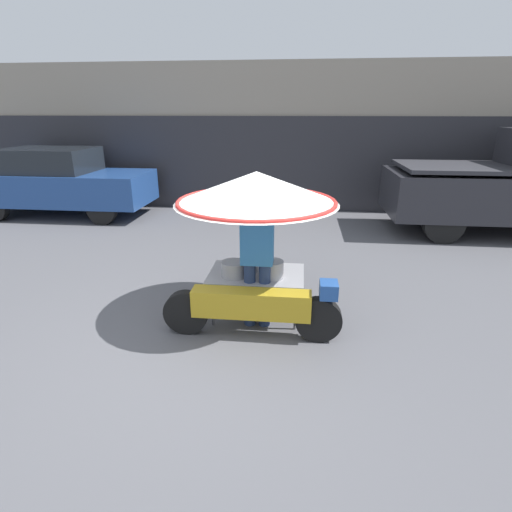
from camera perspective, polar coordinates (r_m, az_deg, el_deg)
ground_plane at (r=4.70m, az=-6.86°, el=-12.58°), size 36.00×36.00×0.00m
shopfront_building at (r=11.64m, az=1.58°, el=16.67°), size 28.00×2.06×3.67m
vendor_motorcycle_cart at (r=4.75m, az=0.03°, el=7.20°), size 2.09×1.96×1.86m
vendor_person at (r=4.69m, az=0.17°, el=0.27°), size 0.38×0.22×1.66m
parked_car at (r=11.23m, az=-26.31°, el=9.48°), size 4.37×1.71×1.66m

